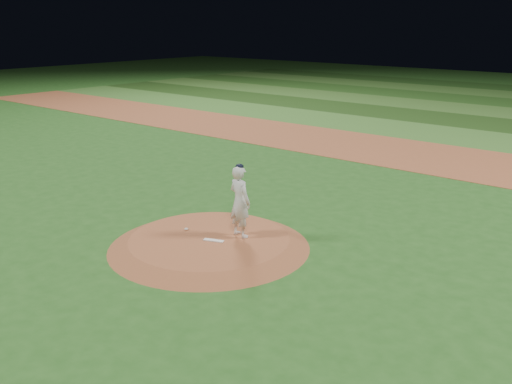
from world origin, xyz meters
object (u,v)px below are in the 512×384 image
(pitching_rubber, at_px, (214,240))
(pitcher_on_mound, at_px, (240,201))
(pitchers_mound, at_px, (209,242))
(rosin_bag, at_px, (186,229))

(pitching_rubber, relative_size, pitcher_on_mound, 0.27)
(pitchers_mound, bearing_deg, pitching_rubber, -17.11)
(pitching_rubber, distance_m, pitcher_on_mound, 1.28)
(pitchers_mound, relative_size, rosin_bag, 47.54)
(pitchers_mound, xyz_separation_m, rosin_bag, (-0.93, 0.03, 0.16))
(rosin_bag, bearing_deg, pitcher_on_mound, 23.52)
(pitching_rubber, distance_m, rosin_bag, 1.18)
(pitchers_mound, distance_m, pitching_rubber, 0.29)
(pitchers_mound, xyz_separation_m, pitching_rubber, (0.24, -0.07, 0.14))
(pitchers_mound, bearing_deg, pitcher_on_mound, 51.22)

